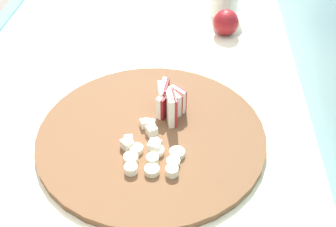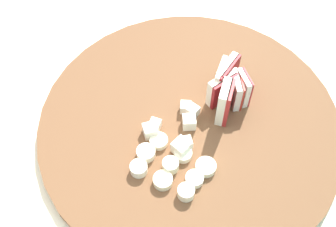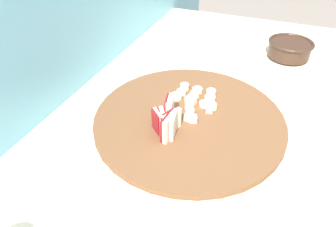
{
  "view_description": "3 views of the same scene",
  "coord_description": "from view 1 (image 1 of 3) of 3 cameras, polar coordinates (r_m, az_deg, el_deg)",
  "views": [
    {
      "loc": [
        0.61,
        0.17,
        1.46
      ],
      "look_at": [
        -0.03,
        0.12,
        0.92
      ],
      "focal_mm": 44.31,
      "sensor_mm": 36.0,
      "label": 1
    },
    {
      "loc": [
        0.33,
        0.23,
        1.44
      ],
      "look_at": [
        0.02,
        0.06,
        0.92
      ],
      "focal_mm": 45.61,
      "sensor_mm": 36.0,
      "label": 2
    },
    {
      "loc": [
        -0.51,
        -0.07,
        1.34
      ],
      "look_at": [
        -0.03,
        0.13,
        0.93
      ],
      "focal_mm": 31.08,
      "sensor_mm": 36.0,
      "label": 3
    }
  ],
  "objects": [
    {
      "name": "tile_backsplash",
      "position": [
        1.01,
        18.6,
        -11.44
      ],
      "size": [
        2.4,
        0.04,
        1.41
      ],
      "primitive_type": "cube",
      "color": "#6BADC6",
      "rests_on": "ground"
    },
    {
      "name": "cutting_board",
      "position": [
        0.83,
        -2.3,
        -2.95
      ],
      "size": [
        0.45,
        0.45,
        0.02
      ],
      "primitive_type": "cylinder",
      "color": "brown",
      "rests_on": "tiled_countertop"
    },
    {
      "name": "whole_apple",
      "position": [
        1.16,
        7.97,
        12.3
      ],
      "size": [
        0.07,
        0.07,
        0.07
      ],
      "primitive_type": "sphere",
      "color": "maroon",
      "rests_on": "tiled_countertop"
    },
    {
      "name": "apple_wedge_fan",
      "position": [
        0.85,
        0.09,
        1.66
      ],
      "size": [
        0.1,
        0.06,
        0.07
      ],
      "color": "maroon",
      "rests_on": "cutting_board"
    },
    {
      "name": "apple_dice_pile",
      "position": [
        0.8,
        -3.1,
        -3.34
      ],
      "size": [
        0.09,
        0.08,
        0.02
      ],
      "color": "#EFE5CC",
      "rests_on": "cutting_board"
    },
    {
      "name": "banana_slice_rows",
      "position": [
        0.76,
        -2.04,
        -6.48
      ],
      "size": [
        0.08,
        0.11,
        0.02
      ],
      "color": "#F4EAC6",
      "rests_on": "cutting_board"
    }
  ]
}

